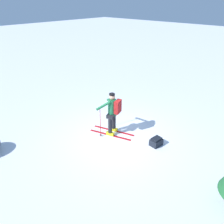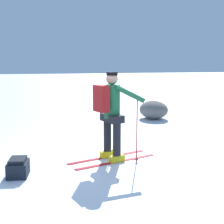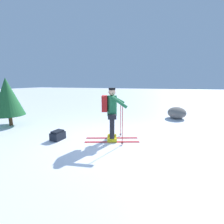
{
  "view_description": "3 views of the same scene",
  "coord_description": "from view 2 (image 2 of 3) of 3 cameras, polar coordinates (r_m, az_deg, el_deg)",
  "views": [
    {
      "loc": [
        5.28,
        4.68,
        4.77
      ],
      "look_at": [
        -0.03,
        -0.25,
        0.94
      ],
      "focal_mm": 35.0,
      "sensor_mm": 36.0,
      "label": 1
    },
    {
      "loc": [
        -5.69,
        1.05,
        1.9
      ],
      "look_at": [
        -0.03,
        -0.25,
        0.94
      ],
      "focal_mm": 50.0,
      "sensor_mm": 36.0,
      "label": 2
    },
    {
      "loc": [
        -4.42,
        -1.66,
        1.86
      ],
      "look_at": [
        -0.03,
        -0.25,
        0.94
      ],
      "focal_mm": 24.0,
      "sensor_mm": 36.0,
      "label": 3
    }
  ],
  "objects": [
    {
      "name": "dropped_backpack",
      "position": [
        5.47,
        -16.79,
        -9.72
      ],
      "size": [
        0.46,
        0.37,
        0.31
      ],
      "color": "black",
      "rests_on": "ground_plane"
    },
    {
      "name": "rock_boulder",
      "position": [
        10.34,
        7.62,
        0.41
      ],
      "size": [
        1.07,
        0.91,
        0.59
      ],
      "primitive_type": "ellipsoid",
      "color": "slate",
      "rests_on": "ground_plane"
    },
    {
      "name": "ground_plane",
      "position": [
        6.09,
        -2.38,
        -8.77
      ],
      "size": [
        80.0,
        80.0,
        0.0
      ],
      "primitive_type": "plane",
      "color": "white"
    },
    {
      "name": "skier",
      "position": [
        5.87,
        -0.21,
        0.24
      ],
      "size": [
        1.1,
        1.78,
        1.69
      ],
      "color": "red",
      "rests_on": "ground_plane"
    }
  ]
}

